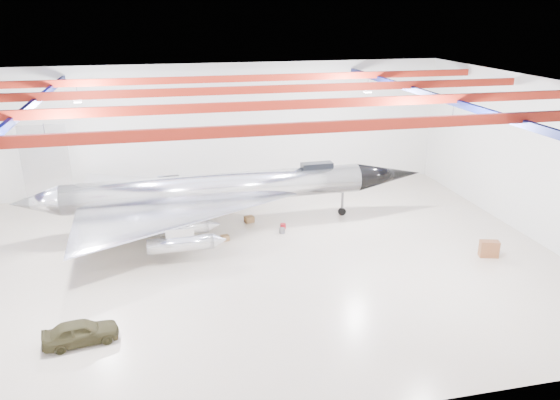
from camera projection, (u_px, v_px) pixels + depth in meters
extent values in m
plane|color=#C4B39C|center=(248.00, 259.00, 35.20)|extent=(40.00, 40.00, 0.00)
plane|color=silver|center=(218.00, 128.00, 47.16)|extent=(40.00, 0.00, 40.00)
plane|color=silver|center=(533.00, 159.00, 37.54)|extent=(0.00, 30.00, 30.00)
plane|color=#0A0F38|center=(244.00, 87.00, 31.53)|extent=(40.00, 40.00, 0.00)
cube|color=maroon|center=(278.00, 129.00, 23.46)|extent=(39.50, 0.25, 0.50)
cube|color=maroon|center=(254.00, 106.00, 28.98)|extent=(39.50, 0.25, 0.50)
cube|color=maroon|center=(237.00, 90.00, 34.49)|extent=(39.50, 0.25, 0.50)
cube|color=maroon|center=(225.00, 79.00, 40.01)|extent=(39.50, 0.25, 0.50)
cube|color=#0B1246|center=(25.00, 111.00, 29.33)|extent=(0.25, 29.50, 0.40)
cube|color=#0B1246|center=(433.00, 96.00, 34.34)|extent=(0.25, 29.50, 0.40)
cube|color=silver|center=(46.00, 141.00, 24.36)|extent=(0.55, 0.55, 0.25)
cube|color=silver|center=(452.00, 122.00, 28.54)|extent=(0.55, 0.55, 0.25)
cube|color=silver|center=(78.00, 100.00, 35.40)|extent=(0.55, 0.55, 0.25)
cube|color=silver|center=(368.00, 90.00, 39.57)|extent=(0.55, 0.55, 0.25)
cylinder|color=silver|center=(218.00, 188.00, 39.43)|extent=(21.52, 2.71, 2.15)
cone|color=black|center=(389.00, 175.00, 42.55)|extent=(5.42, 2.29, 2.15)
cone|color=silver|center=(35.00, 202.00, 36.55)|extent=(3.28, 2.23, 2.15)
cube|color=silver|center=(46.00, 161.00, 35.87)|extent=(3.01, 0.21, 4.83)
cube|color=black|center=(317.00, 166.00, 40.80)|extent=(2.38, 0.92, 0.54)
cylinder|color=silver|center=(180.00, 244.00, 33.79)|extent=(4.10, 1.07, 0.97)
cylinder|color=silver|center=(177.00, 228.00, 36.24)|extent=(4.10, 1.07, 0.97)
cylinder|color=silver|center=(171.00, 197.00, 42.12)|extent=(4.10, 1.07, 0.97)
cylinder|color=silver|center=(169.00, 187.00, 44.57)|extent=(4.10, 1.07, 0.97)
cylinder|color=#59595B|center=(342.00, 204.00, 42.36)|extent=(0.19, 0.19, 1.93)
cylinder|color=black|center=(342.00, 212.00, 42.58)|extent=(0.61, 0.25, 0.60)
cylinder|color=#59595B|center=(161.00, 234.00, 36.66)|extent=(0.19, 0.19, 1.93)
cylinder|color=black|center=(162.00, 243.00, 36.88)|extent=(0.61, 0.25, 0.60)
cylinder|color=#59595B|center=(158.00, 207.00, 41.56)|extent=(0.19, 0.19, 1.93)
cylinder|color=black|center=(158.00, 215.00, 41.78)|extent=(0.61, 0.25, 0.60)
imported|color=#34301A|center=(81.00, 332.00, 26.24)|extent=(3.73, 1.98, 1.21)
cube|color=brown|center=(489.00, 249.00, 35.41)|extent=(1.32, 0.91, 1.10)
cube|color=maroon|center=(186.00, 215.00, 42.21)|extent=(0.53, 0.45, 0.32)
cylinder|color=#59595B|center=(282.00, 231.00, 39.24)|extent=(0.49, 0.49, 0.38)
cube|color=olive|center=(249.00, 219.00, 41.22)|extent=(0.78, 0.69, 0.47)
cube|color=#59595B|center=(101.00, 227.00, 40.09)|extent=(0.40, 0.35, 0.24)
cylinder|color=maroon|center=(283.00, 226.00, 40.03)|extent=(0.54, 0.54, 0.38)
cube|color=olive|center=(225.00, 238.00, 37.98)|extent=(0.64, 0.56, 0.39)
cylinder|color=#59595B|center=(223.00, 207.00, 43.92)|extent=(0.42, 0.42, 0.31)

